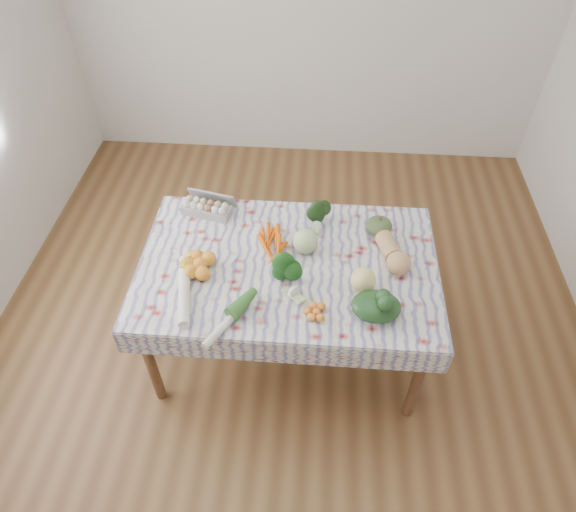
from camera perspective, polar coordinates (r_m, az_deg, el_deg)
The scene contains 16 objects.
ground at distance 3.44m, azimuth 0.00°, elevation -9.57°, with size 4.50×4.50×0.00m, color brown.
dining_table at distance 2.91m, azimuth 0.00°, elevation -1.95°, with size 1.60×1.00×0.75m.
tablecloth at distance 2.85m, azimuth 0.00°, elevation -0.90°, with size 1.66×1.06×0.01m, color silver.
egg_carton at distance 3.16m, azimuth -9.08°, elevation 5.21°, with size 0.30×0.12×0.08m, color gray.
carrot_bunch at distance 2.92m, azimuth -1.85°, elevation 1.18°, with size 0.24×0.22×0.04m, color #EE5C05.
kale_bunch at distance 3.04m, azimuth 3.44°, elevation 4.40°, with size 0.15×0.13×0.13m, color #183414.
kabocha_squash at distance 3.04m, azimuth 10.08°, elevation 3.31°, with size 0.15×0.15×0.10m, color #41542E.
cabbage at distance 2.87m, azimuth 1.95°, elevation 1.63°, with size 0.14×0.14×0.14m, color #B3D688.
butternut_squash at distance 2.87m, azimuth 11.62°, elevation 0.41°, with size 0.13×0.29×0.13m, color tan.
orange_cluster at distance 2.82m, azimuth -9.78°, elevation -0.96°, with size 0.26×0.26×0.09m, color orange.
broccoli at distance 2.67m, azimuth -0.04°, elevation -3.00°, with size 0.16×0.16×0.12m, color #184D16.
mandarin_cluster at distance 2.60m, azimuth 3.18°, elevation -6.14°, with size 0.15×0.15×0.04m, color orange.
grapefruit at distance 2.71m, azimuth 8.36°, elevation -2.62°, with size 0.13×0.13×0.13m, color #EBDF81.
spinach_bag at distance 2.61m, azimuth 9.75°, elevation -5.53°, with size 0.25×0.20×0.11m, color #163316.
daikon at distance 2.71m, azimuth -11.46°, elevation -4.23°, with size 0.06×0.06×0.41m, color white.
leek at distance 2.59m, azimuth -6.47°, elevation -6.99°, with size 0.04×0.04×0.39m, color silver.
Camera 1 is at (0.15, -1.95, 2.83)m, focal length 32.00 mm.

